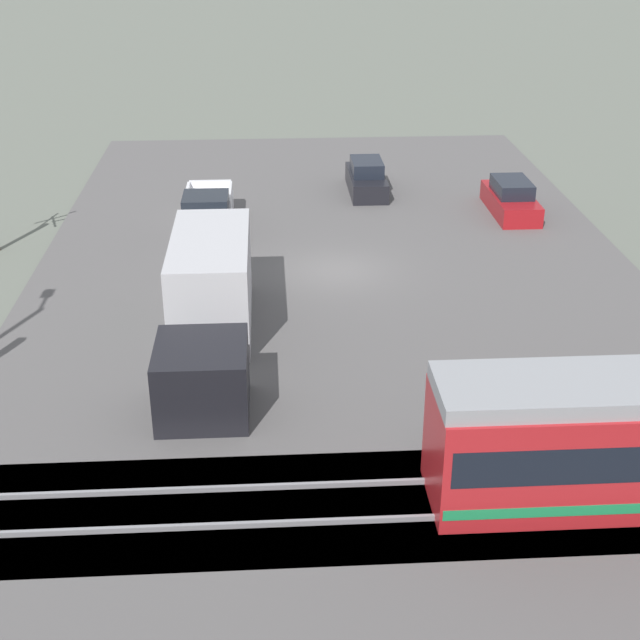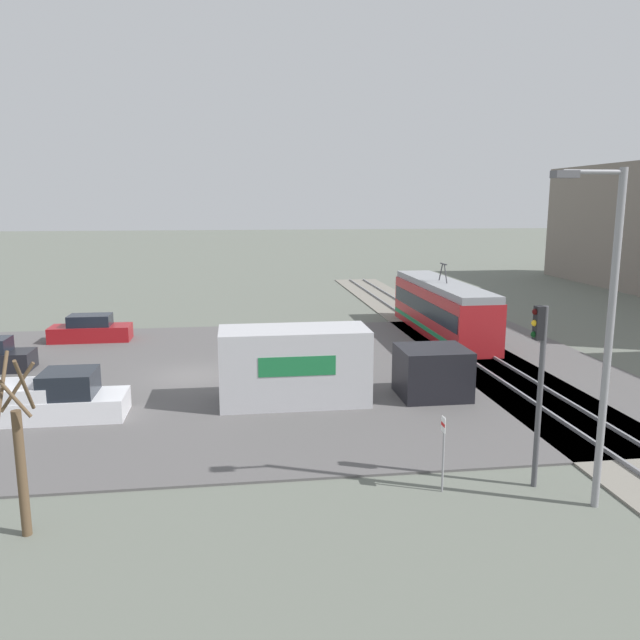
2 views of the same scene
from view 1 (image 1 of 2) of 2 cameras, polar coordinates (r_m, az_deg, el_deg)
name	(u,v)px [view 1 (image 1 of 2)]	position (r m, az deg, el deg)	size (l,w,h in m)	color
ground_plane	(337,272)	(35.07, 1.10, 3.07)	(320.00, 320.00, 0.00)	#60665B
road_surface	(337,271)	(35.05, 1.10, 3.13)	(23.76, 41.73, 0.08)	#565454
rail_bed	(384,504)	(22.22, 4.15, -11.65)	(71.50, 4.40, 0.22)	gray
box_truck	(210,302)	(29.11, -7.08, 1.16)	(2.60, 10.28, 3.09)	black
pickup_truck	(208,215)	(39.40, -7.21, 6.66)	(2.09, 5.76, 1.82)	silver
sedan_car_0	(367,179)	(44.45, 2.99, 9.02)	(1.72, 4.36, 1.61)	black
sedan_car_1	(511,199)	(42.29, 12.12, 7.56)	(1.79, 4.61, 1.56)	maroon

